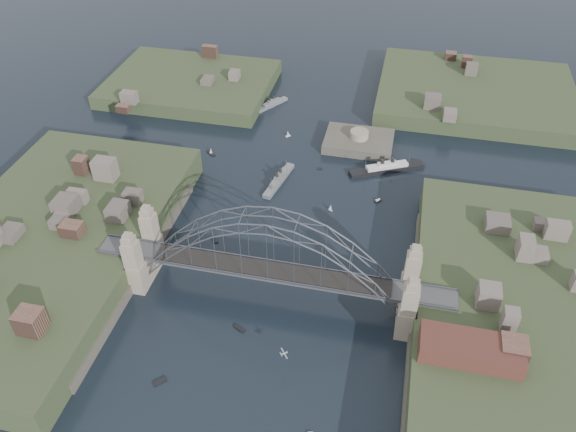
{
  "coord_description": "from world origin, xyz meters",
  "views": [
    {
      "loc": [
        23.93,
        -88.8,
        101.4
      ],
      "look_at": [
        0.0,
        18.0,
        10.0
      ],
      "focal_mm": 35.38,
      "sensor_mm": 36.0,
      "label": 1
    }
  ],
  "objects_px": {
    "bridge": "(271,258)",
    "naval_cruiser_far": "(272,104)",
    "wharf_shed": "(471,349)",
    "ocean_liner": "(387,168)",
    "fort_island": "(358,146)",
    "naval_cruiser_near": "(279,180)"
  },
  "relations": [
    {
      "from": "bridge",
      "to": "naval_cruiser_near",
      "type": "relative_size",
      "value": 4.64
    },
    {
      "from": "naval_cruiser_far",
      "to": "ocean_liner",
      "type": "xyz_separation_m",
      "value": [
        44.33,
        -31.74,
        0.15
      ]
    },
    {
      "from": "fort_island",
      "to": "naval_cruiser_near",
      "type": "bearing_deg",
      "value": -129.26
    },
    {
      "from": "bridge",
      "to": "naval_cruiser_far",
      "type": "bearing_deg",
      "value": 103.87
    },
    {
      "from": "wharf_shed",
      "to": "naval_cruiser_near",
      "type": "relative_size",
      "value": 1.1
    },
    {
      "from": "naval_cruiser_near",
      "to": "ocean_liner",
      "type": "distance_m",
      "value": 33.65
    },
    {
      "from": "fort_island",
      "to": "ocean_liner",
      "type": "xyz_separation_m",
      "value": [
        10.27,
        -12.41,
        1.25
      ]
    },
    {
      "from": "fort_island",
      "to": "naval_cruiser_far",
      "type": "distance_m",
      "value": 39.17
    },
    {
      "from": "naval_cruiser_near",
      "to": "wharf_shed",
      "type": "bearing_deg",
      "value": -48.0
    },
    {
      "from": "bridge",
      "to": "naval_cruiser_far",
      "type": "xyz_separation_m",
      "value": [
        -22.05,
        89.33,
        -11.57
      ]
    },
    {
      "from": "bridge",
      "to": "fort_island",
      "type": "relative_size",
      "value": 3.82
    },
    {
      "from": "wharf_shed",
      "to": "naval_cruiser_near",
      "type": "bearing_deg",
      "value": 132.0
    },
    {
      "from": "fort_island",
      "to": "naval_cruiser_far",
      "type": "height_order",
      "value": "fort_island"
    },
    {
      "from": "wharf_shed",
      "to": "fort_island",
      "type": "bearing_deg",
      "value": 110.85
    },
    {
      "from": "wharf_shed",
      "to": "ocean_liner",
      "type": "height_order",
      "value": "wharf_shed"
    },
    {
      "from": "naval_cruiser_near",
      "to": "bridge",
      "type": "bearing_deg",
      "value": -78.88
    },
    {
      "from": "wharf_shed",
      "to": "ocean_liner",
      "type": "bearing_deg",
      "value": 106.88
    },
    {
      "from": "bridge",
      "to": "wharf_shed",
      "type": "xyz_separation_m",
      "value": [
        44.0,
        -14.0,
        -2.32
      ]
    },
    {
      "from": "naval_cruiser_far",
      "to": "fort_island",
      "type": "bearing_deg",
      "value": -29.57
    },
    {
      "from": "wharf_shed",
      "to": "naval_cruiser_near",
      "type": "height_order",
      "value": "wharf_shed"
    },
    {
      "from": "naval_cruiser_near",
      "to": "ocean_liner",
      "type": "bearing_deg",
      "value": 22.72
    },
    {
      "from": "naval_cruiser_near",
      "to": "ocean_liner",
      "type": "xyz_separation_m",
      "value": [
        31.04,
        12.99,
        0.07
      ]
    }
  ]
}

